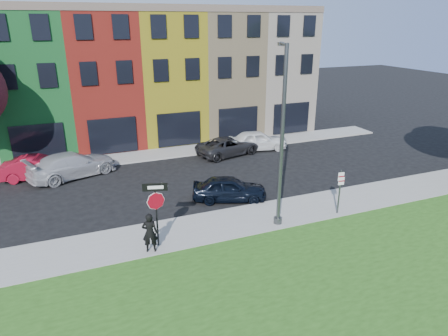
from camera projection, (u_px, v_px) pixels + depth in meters
name	position (u px, v px, depth m)	size (l,w,h in m)	color
ground	(283.00, 250.00, 17.36)	(120.00, 120.00, 0.00)	black
sidewalk_near	(288.00, 212.00, 20.65)	(40.00, 3.00, 0.12)	gray
sidewalk_far	(145.00, 156.00, 29.33)	(40.00, 2.40, 0.12)	gray
rowhouse_block	(132.00, 77.00, 33.18)	(30.00, 10.12, 10.00)	beige
stop_sign	(156.00, 202.00, 16.79)	(1.02, 0.32, 2.93)	black
man	(150.00, 233.00, 16.78)	(0.73, 0.58, 1.77)	black
sedan_near	(229.00, 189.00, 21.99)	(4.36, 2.96, 1.38)	black
parked_car_red	(39.00, 168.00, 24.95)	(4.67, 2.35, 1.47)	maroon
parked_car_silver	(72.00, 165.00, 25.29)	(5.93, 4.05, 1.60)	#A5A5A9
parked_car_dark	(228.00, 146.00, 29.51)	(5.24, 3.27, 1.35)	black
parked_car_white	(258.00, 140.00, 30.61)	(4.72, 2.59, 1.52)	white
street_lamp	(281.00, 138.00, 18.16)	(1.23, 2.44, 8.40)	#45484A
parking_sign_a	(340.00, 190.00, 20.02)	(0.32, 0.10, 2.06)	#45484A
parking_sign_b	(340.00, 187.00, 19.95)	(0.32, 0.10, 2.35)	#45484A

